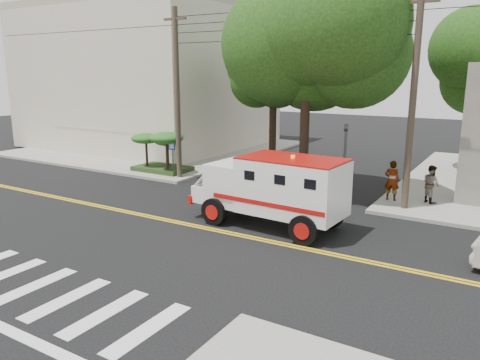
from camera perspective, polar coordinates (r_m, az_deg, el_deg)
The scene contains 13 objects.
ground at distance 18.02m, azimuth -5.26°, elevation -5.66°, with size 100.00×100.00×0.00m, color black.
sidewalk_nw at distance 36.52m, azimuth -9.76°, elevation 3.89°, with size 17.00×17.00×0.15m, color gray.
building_left at distance 38.53m, azimuth -10.87°, elevation 11.90°, with size 16.00×14.00×10.00m, color beige.
utility_pole_left at distance 25.28m, azimuth -7.66°, elevation 10.07°, with size 0.28×0.28×9.00m, color #382D23.
utility_pole_right at distance 20.30m, azimuth 20.30°, elevation 8.69°, with size 0.28×0.28×9.00m, color #382D23.
tree_main at distance 21.59m, azimuth 9.00°, elevation 16.71°, with size 6.08×5.70×9.85m.
tree_left at distance 28.54m, azimuth 4.50°, elevation 12.94°, with size 4.48×4.20×7.70m.
traffic_signal at distance 20.62m, azimuth 12.65°, elevation 2.85°, with size 0.15×0.18×3.60m.
accessibility_sign at distance 26.13m, azimuth -8.24°, elevation 3.22°, with size 0.45×0.10×2.02m.
palm_planter at distance 27.22m, azimuth -9.68°, elevation 4.16°, with size 3.52×2.63×2.36m.
armored_truck at distance 17.55m, azimuth 4.13°, elevation -0.85°, with size 6.13×2.73×2.74m.
pedestrian_a at distance 21.86m, azimuth 18.03°, elevation -0.05°, with size 0.66×0.43×1.80m, color gray.
pedestrian_b at distance 22.10m, azimuth 22.26°, elevation -0.44°, with size 0.81×0.63×1.66m, color gray.
Camera 1 is at (10.22, -13.67, 5.76)m, focal length 35.00 mm.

